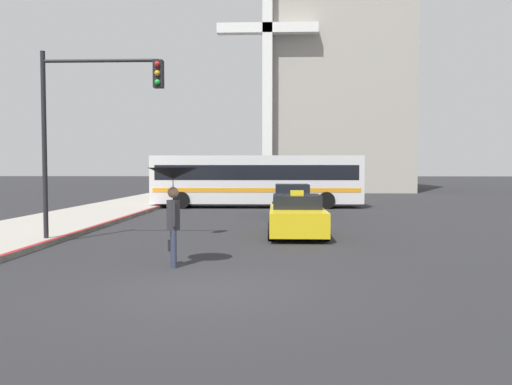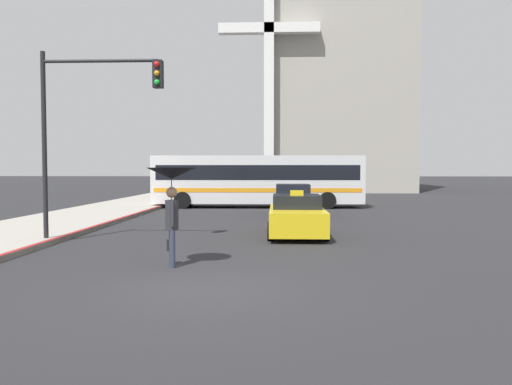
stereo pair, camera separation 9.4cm
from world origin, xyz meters
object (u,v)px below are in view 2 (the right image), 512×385
Objects in this scene: monument_cross at (269,64)px; taxi at (297,216)px; sedan_red at (293,201)px; pedestrian_with_umbrella at (172,185)px; traffic_light at (91,110)px; city_bus at (258,179)px.

taxi is at bearing -87.10° from monument_cross.
monument_cross reaches higher than sedan_red.
sedan_red is 24.73m from monument_cross.
sedan_red is 12.94m from pedestrian_with_umbrella.
pedestrian_with_umbrella is 0.40× the size of traffic_light.
traffic_light reaches higher than pedestrian_with_umbrella.
traffic_light reaches higher than city_bus.
taxi is 12.59m from city_bus.
taxi is 6.91m from sedan_red.
pedestrian_with_umbrella is at bearing -92.61° from monument_cross.
sedan_red is at bearing -90.59° from taxi.
traffic_light is at bearing 55.44° from sedan_red.
traffic_light is (-6.18, -2.16, 3.34)m from taxi.
sedan_red is (0.07, 6.90, 0.06)m from taxi.
monument_cross is at bearing -19.68° from pedestrian_with_umbrella.
monument_cross is (0.35, 16.54, 10.12)m from city_bus.
sedan_red is at bearing -162.27° from city_bus.
taxi is 7.35m from traffic_light.
city_bus is at bearing -91.21° from monument_cross.
taxi is at bearing 89.41° from sedan_red.
pedestrian_with_umbrella is at bearing 174.93° from city_bus.
pedestrian_with_umbrella is (-3.04, -5.60, 1.23)m from taxi.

